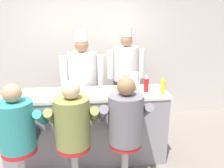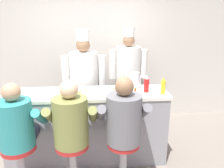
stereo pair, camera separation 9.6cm
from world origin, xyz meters
name	(u,v)px [view 1 (the left image)]	position (x,y,z in m)	size (l,w,h in m)	color
wall_back	(85,52)	(0.00, 1.78, 1.35)	(10.00, 0.06, 2.70)	beige
diner_counter	(87,126)	(0.00, 0.30, 0.51)	(2.21, 0.60, 1.01)	gray
ketchup_bottle_red	(146,84)	(0.82, 0.26, 1.12)	(0.07, 0.07, 0.24)	red
mustard_bottle_yellow	(163,86)	(1.02, 0.16, 1.12)	(0.06, 0.06, 0.23)	yellow
hot_sauce_bottle_orange	(136,92)	(0.63, 0.08, 1.07)	(0.03, 0.03, 0.12)	orange
water_pitcher_clear	(134,80)	(0.69, 0.42, 1.13)	(0.15, 0.13, 0.24)	silver
breakfast_plate	(77,93)	(-0.12, 0.26, 1.02)	(0.26, 0.26, 0.05)	white
cereal_bowl	(9,97)	(-0.95, 0.19, 1.03)	(0.15, 0.15, 0.05)	#B24C47
coffee_mug_tan	(115,91)	(0.38, 0.19, 1.06)	(0.12, 0.08, 0.10)	beige
diner_seated_teal	(18,129)	(-0.74, -0.29, 0.82)	(0.57, 0.56, 1.34)	#B2B5BA
diner_seated_olive	(73,126)	(-0.15, -0.29, 0.83)	(0.58, 0.57, 1.35)	#B2B5BA
diner_seated_grey	(125,122)	(0.43, -0.29, 0.84)	(0.60, 0.59, 1.37)	#B2B5BA
cook_in_whites_near	(83,81)	(-0.05, 0.93, 1.00)	(0.71, 0.45, 1.81)	#232328
cook_in_whites_far	(126,72)	(0.75, 1.46, 1.01)	(0.71, 0.46, 1.83)	#232328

